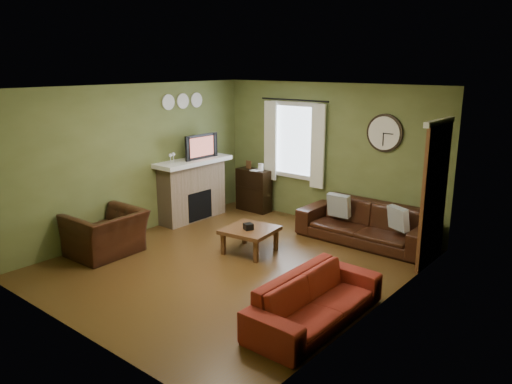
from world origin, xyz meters
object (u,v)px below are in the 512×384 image
Objects in this scene: sofa_red at (316,300)px; coffee_table at (250,240)px; bookshelf at (254,190)px; armchair at (106,233)px; sofa_brown at (366,223)px.

coffee_table is (-2.01, 1.20, -0.08)m from sofa_red.
sofa_red is (3.47, -3.05, -0.15)m from bookshelf.
armchair reaches higher than sofa_red.
armchair is (-0.23, -3.35, -0.08)m from bookshelf.
bookshelf is at bearing 48.70° from sofa_red.
bookshelf is at bearing 128.26° from coffee_table.
bookshelf is at bearing 174.66° from sofa_brown.
sofa_red is at bearing -73.74° from sofa_brown.
sofa_red is 1.78× the size of armchair.
sofa_red is at bearing -41.30° from bookshelf.
coffee_table is at bearing -51.74° from bookshelf.
bookshelf is 0.45× the size of sofa_red.
bookshelf reaches higher than sofa_brown.
sofa_brown is at bearing 53.13° from coffee_table.
sofa_brown is 3.00× the size of coffee_table.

